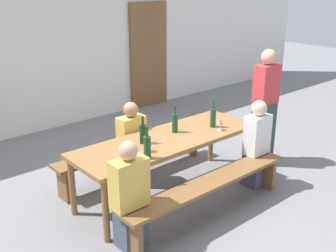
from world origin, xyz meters
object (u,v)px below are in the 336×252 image
Objects in this scene: wine_glass_0 at (149,141)px; seated_guest_far_0 at (132,145)px; wooden_door at (149,55)px; bench_far at (134,150)px; wine_bottle_2 at (213,117)px; bench_near at (210,188)px; wine_bottle_3 at (143,133)px; wine_glass_1 at (220,121)px; tasting_table at (168,143)px; wine_bottle_1 at (147,147)px; seated_guest_near_0 at (130,198)px; wine_bottle_0 at (175,123)px; seated_guest_near_1 at (256,146)px; standing_host at (264,109)px.

wine_glass_0 is 0.15× the size of seated_guest_far_0.
wooden_door reaches higher than bench_far.
wine_bottle_2 is (-1.49, -3.19, -0.17)m from wooden_door.
wine_bottle_3 is (-0.32, 0.77, 0.51)m from bench_near.
wooden_door is 12.04× the size of wine_glass_1.
wine_bottle_1 is at bearing -151.28° from tasting_table.
wooden_door is at bearing 51.41° from wine_bottle_1.
wine_glass_1 is at bearing -78.62° from seated_guest_near_0.
wooden_door reaches higher than wine_bottle_0.
wine_glass_0 is (-1.11, -0.09, -0.01)m from wine_bottle_2.
wine_bottle_2 is 0.29× the size of seated_guest_near_0.
seated_guest_near_0 reaches higher than bench_near.
wine_glass_1 is 0.15× the size of seated_guest_near_0.
seated_guest_near_1 is at bearing -55.90° from wine_bottle_2.
wine_bottle_1 is 1.01m from seated_guest_far_0.
bench_far is at bearing 90.00° from tasting_table.
bench_far is 2.10× the size of seated_guest_far_0.
wooden_door is at bearing 51.63° from wine_glass_0.
wooden_door is 4.84m from seated_guest_near_0.
wooden_door reaches higher than wine_glass_0.
wine_bottle_1 reaches higher than seated_guest_far_0.
tasting_table is 1.67m from standing_host.
standing_host is (1.98, -0.23, -0.06)m from wine_bottle_3.
wine_glass_1 is (0.46, -0.32, -0.00)m from wine_bottle_0.
wine_bottle_1 is at bearing -128.59° from wooden_door.
wine_bottle_2 is at bearing -114.99° from wooden_door.
standing_host is at bearing -6.54° from wine_bottle_3.
wine_bottle_2 is at bearing 9.89° from wine_bottle_1.
seated_guest_near_1 reaches higher than wine_glass_1.
bench_far is at bearing 61.36° from wine_bottle_1.
wine_bottle_2 is at bearing 4.46° from wine_glass_0.
bench_near is at bearing -137.92° from wine_bottle_2.
bench_near and bench_far have the same top height.
wine_bottle_1 is at bearing 143.66° from bench_near.
wine_bottle_0 reaches higher than bench_near.
bench_far is at bearing 125.20° from wine_glass_1.
bench_far is at bearing -27.56° from standing_host.
seated_guest_near_1 reaches higher than wine_bottle_3.
wine_bottle_1 is (-0.55, -0.30, 0.20)m from tasting_table.
standing_host is (1.46, -0.25, -0.07)m from wine_bottle_0.
bench_near is at bearing -103.54° from wine_bottle_0.
seated_guest_near_0 reaches higher than seated_guest_far_0.
seated_guest_far_0 is 0.67× the size of standing_host.
bench_near is 13.18× the size of wine_glass_1.
standing_host is at bearing -27.56° from bench_far.
wine_glass_0 reaches higher than bench_near.
tasting_table is 7.29× the size of wine_bottle_0.
wooden_door reaches higher than seated_guest_far_0.
wine_bottle_2 is (0.49, -0.18, 0.00)m from wine_bottle_0.
wine_bottle_3 is (0.22, 0.36, -0.01)m from wine_bottle_1.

